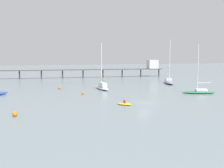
{
  "coord_description": "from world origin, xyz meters",
  "views": [
    {
      "loc": [
        -21.47,
        -46.74,
        9.25
      ],
      "look_at": [
        0.0,
        20.66,
        1.5
      ],
      "focal_mm": 42.92,
      "sensor_mm": 36.0,
      "label": 1
    }
  ],
  "objects_px": {
    "sailboat_green": "(199,91)",
    "dinghy_yellow": "(124,104)",
    "pier": "(119,67)",
    "sailboat_white": "(102,86)",
    "mooring_buoy_near": "(59,88)",
    "mooring_buoy_inner": "(83,93)",
    "mooring_buoy_outer": "(15,114)",
    "sailboat_gray": "(169,81)"
  },
  "relations": [
    {
      "from": "sailboat_green",
      "to": "mooring_buoy_near",
      "type": "bearing_deg",
      "value": 149.47
    },
    {
      "from": "pier",
      "to": "dinghy_yellow",
      "type": "xyz_separation_m",
      "value": [
        -19.09,
        -58.65,
        -3.94
      ]
    },
    {
      "from": "sailboat_white",
      "to": "mooring_buoy_inner",
      "type": "distance_m",
      "value": 9.7
    },
    {
      "from": "dinghy_yellow",
      "to": "mooring_buoy_near",
      "type": "xyz_separation_m",
      "value": [
        -8.81,
        26.55,
        0.16
      ]
    },
    {
      "from": "sailboat_white",
      "to": "mooring_buoy_near",
      "type": "bearing_deg",
      "value": 159.08
    },
    {
      "from": "sailboat_green",
      "to": "mooring_buoy_inner",
      "type": "distance_m",
      "value": 27.76
    },
    {
      "from": "mooring_buoy_outer",
      "to": "mooring_buoy_near",
      "type": "xyz_separation_m",
      "value": [
        10.15,
        30.27,
        -0.03
      ]
    },
    {
      "from": "sailboat_gray",
      "to": "mooring_buoy_inner",
      "type": "bearing_deg",
      "value": -154.91
    },
    {
      "from": "sailboat_gray",
      "to": "dinghy_yellow",
      "type": "height_order",
      "value": "sailboat_gray"
    },
    {
      "from": "mooring_buoy_inner",
      "to": "mooring_buoy_outer",
      "type": "height_order",
      "value": "mooring_buoy_outer"
    },
    {
      "from": "sailboat_green",
      "to": "dinghy_yellow",
      "type": "xyz_separation_m",
      "value": [
        -22.13,
        -8.3,
        -0.44
      ]
    },
    {
      "from": "sailboat_gray",
      "to": "mooring_buoy_inner",
      "type": "xyz_separation_m",
      "value": [
        -30.95,
        -14.49,
        -0.48
      ]
    },
    {
      "from": "sailboat_gray",
      "to": "pier",
      "type": "bearing_deg",
      "value": 103.99
    },
    {
      "from": "sailboat_white",
      "to": "mooring_buoy_near",
      "type": "relative_size",
      "value": 16.82
    },
    {
      "from": "sailboat_white",
      "to": "mooring_buoy_near",
      "type": "height_order",
      "value": "sailboat_white"
    },
    {
      "from": "mooring_buoy_inner",
      "to": "dinghy_yellow",
      "type": "bearing_deg",
      "value": -73.04
    },
    {
      "from": "sailboat_green",
      "to": "mooring_buoy_inner",
      "type": "xyz_separation_m",
      "value": [
        -26.83,
        7.11,
        -0.35
      ]
    },
    {
      "from": "mooring_buoy_outer",
      "to": "mooring_buoy_inner",
      "type": "bearing_deg",
      "value": 53.3
    },
    {
      "from": "dinghy_yellow",
      "to": "mooring_buoy_inner",
      "type": "height_order",
      "value": "dinghy_yellow"
    },
    {
      "from": "sailboat_white",
      "to": "sailboat_gray",
      "type": "bearing_deg",
      "value": 17.15
    },
    {
      "from": "sailboat_green",
      "to": "pier",
      "type": "bearing_deg",
      "value": 93.46
    },
    {
      "from": "pier",
      "to": "mooring_buoy_near",
      "type": "distance_m",
      "value": 42.7
    },
    {
      "from": "sailboat_gray",
      "to": "dinghy_yellow",
      "type": "bearing_deg",
      "value": -131.28
    },
    {
      "from": "sailboat_gray",
      "to": "mooring_buoy_outer",
      "type": "distance_m",
      "value": 56.35
    },
    {
      "from": "mooring_buoy_outer",
      "to": "pier",
      "type": "bearing_deg",
      "value": 58.61
    },
    {
      "from": "sailboat_green",
      "to": "sailboat_gray",
      "type": "bearing_deg",
      "value": 79.21
    },
    {
      "from": "sailboat_green",
      "to": "mooring_buoy_outer",
      "type": "xyz_separation_m",
      "value": [
        -41.09,
        -12.02,
        -0.26
      ]
    },
    {
      "from": "dinghy_yellow",
      "to": "mooring_buoy_inner",
      "type": "bearing_deg",
      "value": 106.96
    },
    {
      "from": "sailboat_gray",
      "to": "mooring_buoy_outer",
      "type": "relative_size",
      "value": 17.86
    },
    {
      "from": "pier",
      "to": "dinghy_yellow",
      "type": "distance_m",
      "value": 61.8
    },
    {
      "from": "dinghy_yellow",
      "to": "mooring_buoy_inner",
      "type": "relative_size",
      "value": 5.25
    },
    {
      "from": "pier",
      "to": "mooring_buoy_inner",
      "type": "distance_m",
      "value": 49.5
    },
    {
      "from": "pier",
      "to": "mooring_buoy_inner",
      "type": "xyz_separation_m",
      "value": [
        -23.79,
        -43.23,
        -3.85
      ]
    },
    {
      "from": "dinghy_yellow",
      "to": "mooring_buoy_near",
      "type": "relative_size",
      "value": 4.32
    },
    {
      "from": "mooring_buoy_inner",
      "to": "pier",
      "type": "bearing_deg",
      "value": 61.18
    },
    {
      "from": "dinghy_yellow",
      "to": "mooring_buoy_inner",
      "type": "distance_m",
      "value": 16.12
    },
    {
      "from": "sailboat_green",
      "to": "dinghy_yellow",
      "type": "relative_size",
      "value": 3.71
    },
    {
      "from": "mooring_buoy_inner",
      "to": "mooring_buoy_near",
      "type": "bearing_deg",
      "value": 110.28
    },
    {
      "from": "sailboat_green",
      "to": "sailboat_gray",
      "type": "relative_size",
      "value": 0.83
    },
    {
      "from": "pier",
      "to": "sailboat_white",
      "type": "xyz_separation_m",
      "value": [
        -17.1,
        -36.23,
        -3.31
      ]
    },
    {
      "from": "sailboat_white",
      "to": "dinghy_yellow",
      "type": "relative_size",
      "value": 3.9
    },
    {
      "from": "sailboat_white",
      "to": "mooring_buoy_near",
      "type": "distance_m",
      "value": 11.58
    }
  ]
}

